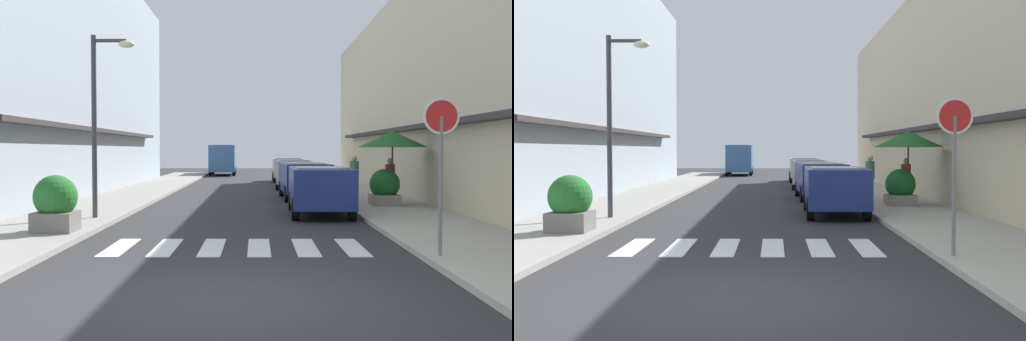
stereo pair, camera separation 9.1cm
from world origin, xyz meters
TOP-DOWN VIEW (x-y plane):
  - ground_plane at (0.00, 14.99)m, footprint 82.42×82.42m
  - sidewalk_left at (-4.90, 14.99)m, footprint 2.98×52.45m
  - sidewalk_right at (4.90, 14.99)m, footprint 2.98×52.45m
  - building_row_left at (-8.89, 15.86)m, footprint 5.50×35.72m
  - building_row_right at (8.89, 15.86)m, footprint 5.50×35.72m
  - crosswalk at (-0.00, 4.18)m, footprint 5.20×2.20m
  - parked_car_near at (2.35, 10.10)m, footprint 1.89×4.18m
  - parked_car_mid at (2.35, 16.01)m, footprint 1.92×4.52m
  - parked_car_far at (2.35, 22.52)m, footprint 1.96×4.21m
  - parked_car_distant at (2.35, 28.82)m, footprint 1.83×3.92m
  - delivery_van at (-2.20, 38.66)m, footprint 2.06×5.42m
  - round_street_sign at (3.69, 2.65)m, footprint 0.65×0.07m
  - street_lamp at (-3.86, 8.49)m, footprint 1.19×0.28m
  - cafe_umbrella at (5.10, 12.42)m, footprint 2.36×2.36m
  - planter_corner at (-4.19, 5.68)m, footprint 1.00×1.00m
  - planter_midblock at (4.79, 12.17)m, footprint 1.02×1.02m
  - pedestrian_walking_near at (5.07, 12.60)m, footprint 0.34×0.34m
  - pedestrian_walking_far at (4.07, 14.07)m, footprint 0.34×0.34m

SIDE VIEW (x-z plane):
  - ground_plane at x=0.00m, z-range 0.00..0.00m
  - crosswalk at x=0.00m, z-range 0.00..0.01m
  - sidewalk_left at x=-4.90m, z-range 0.00..0.12m
  - sidewalk_right at x=4.90m, z-range 0.00..0.12m
  - planter_midblock at x=4.79m, z-range 0.10..1.32m
  - planter_corner at x=-4.19m, z-range 0.11..1.42m
  - parked_car_distant at x=2.35m, z-range 0.18..1.65m
  - parked_car_far at x=2.35m, z-range 0.19..1.66m
  - parked_car_near at x=2.35m, z-range 0.19..1.66m
  - parked_car_mid at x=2.35m, z-range 0.19..1.66m
  - pedestrian_walking_near at x=5.07m, z-range 0.16..1.75m
  - pedestrian_walking_far at x=4.07m, z-range 0.16..1.85m
  - delivery_van at x=-2.20m, z-range 0.22..2.59m
  - round_street_sign at x=3.69m, z-range 0.86..3.66m
  - cafe_umbrella at x=5.10m, z-range 1.09..3.61m
  - street_lamp at x=-3.86m, z-range 0.70..5.73m
  - building_row_right at x=8.89m, z-range 0.00..8.68m
  - building_row_left at x=-8.89m, z-range 0.00..11.05m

